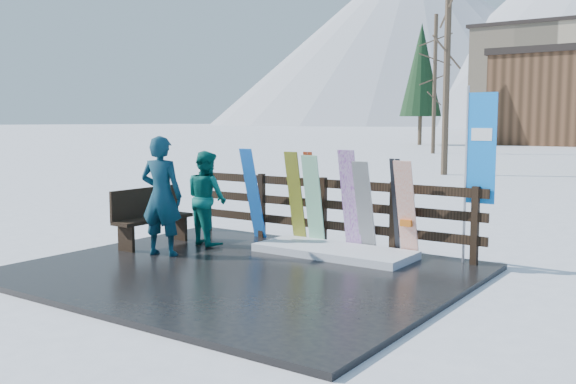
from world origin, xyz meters
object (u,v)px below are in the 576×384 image
Objects in this scene: person_front at (161,196)px; snowboard_2 at (296,198)px; snowboard_4 at (364,207)px; snowboard_1 at (313,201)px; snowboard_0 at (253,194)px; person_back at (207,198)px; bench at (150,215)px; snowboard_5 at (406,210)px; rental_flag at (478,155)px; snowboard_3 at (350,201)px.

snowboard_2 is at bearing -139.68° from person_front.
person_front reaches higher than snowboard_4.
snowboard_2 is at bearing 180.00° from snowboard_1.
snowboard_0 is 1.04× the size of person_back.
snowboard_4 is at bearing -144.54° from person_back.
snowboard_5 is (4.01, 1.44, 0.24)m from bench.
snowboard_0 is at bearing -93.68° from person_back.
snowboard_5 reaches higher than snowboard_4.
snowboard_4 is at bearing -180.00° from snowboard_5.
snowboard_0 is 1.95m from person_front.
snowboard_4 is at bearing 0.00° from snowboard_1.
snowboard_1 is 0.98× the size of person_back.
snowboard_0 is at bearing -116.24° from person_front.
snowboard_4 is 0.58× the size of rental_flag.
bench is 0.80× the size of person_front.
rental_flag is (0.98, 0.27, 0.85)m from snowboard_5.
snowboard_2 is 1.07× the size of snowboard_4.
snowboard_3 reaches higher than snowboard_4.
person_front is (-1.22, -1.92, 0.14)m from snowboard_2.
snowboard_4 is at bearing 0.00° from snowboard_3.
person_front is at bearing -98.94° from snowboard_0.
snowboard_4 is at bearing -0.00° from snowboard_2.
person_back reaches higher than snowboard_1.
rental_flag reaches higher than snowboard_4.
snowboard_4 is 0.71m from snowboard_5.
person_front is 1.07m from person_back.
snowboard_0 is 4.01m from rental_flag.
snowboard_3 is 1.11× the size of snowboard_4.
snowboard_2 reaches higher than snowboard_4.
snowboard_4 is (1.31, -0.00, -0.06)m from snowboard_2.
snowboard_0 is 0.92m from snowboard_2.
snowboard_2 is 1.31m from snowboard_4.
snowboard_1 is 0.60× the size of rental_flag.
snowboard_5 is at bearing 0.00° from snowboard_3.
snowboard_4 is at bearing 23.64° from bench.
person_front is (-1.58, -1.92, 0.16)m from snowboard_1.
snowboard_4 is (0.95, 0.00, -0.03)m from snowboard_1.
snowboard_2 is 1.06m from snowboard_3.
rental_flag is (3.92, 0.27, 0.80)m from snowboard_0.
person_back is at bearing 37.77° from bench.
rental_flag is (2.64, 0.27, 0.84)m from snowboard_1.
snowboard_0 is at bearing -180.00° from snowboard_2.
person_back is at bearing -106.24° from person_front.
person_front is (0.77, -0.48, 0.42)m from bench.
person_back reaches higher than snowboard_4.
snowboard_0 is 0.89× the size of person_front.
snowboard_2 is at bearing 36.00° from bench.
person_back is (-2.55, -0.86, 0.06)m from snowboard_4.
snowboard_1 is at bearing -134.83° from person_back.
person_back reaches higher than snowboard_2.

